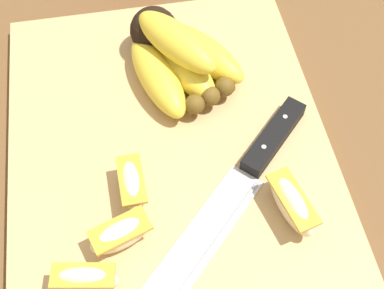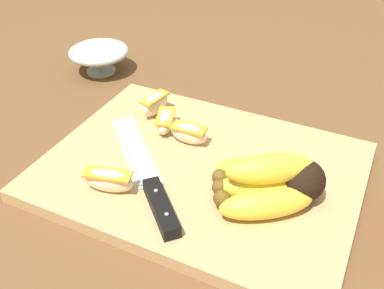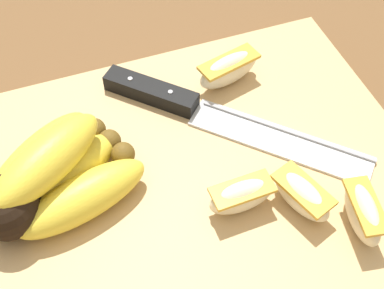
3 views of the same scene
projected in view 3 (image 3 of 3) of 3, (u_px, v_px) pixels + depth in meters
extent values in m
plane|color=brown|center=(164.00, 181.00, 0.50)|extent=(6.00, 6.00, 0.00)
cube|color=tan|center=(180.00, 187.00, 0.49)|extent=(0.45, 0.34, 0.02)
sphere|color=black|center=(7.00, 207.00, 0.43)|extent=(0.06, 0.06, 0.06)
ellipsoid|color=yellow|center=(83.00, 198.00, 0.45)|extent=(0.13, 0.07, 0.04)
sphere|color=brown|center=(123.00, 154.00, 0.48)|extent=(0.02, 0.02, 0.02)
ellipsoid|color=yellow|center=(61.00, 177.00, 0.46)|extent=(0.13, 0.09, 0.04)
sphere|color=brown|center=(109.00, 141.00, 0.48)|extent=(0.02, 0.02, 0.02)
ellipsoid|color=yellow|center=(40.00, 158.00, 0.47)|extent=(0.12, 0.10, 0.04)
sphere|color=brown|center=(94.00, 129.00, 0.49)|extent=(0.02, 0.02, 0.02)
ellipsoid|color=yellow|center=(47.00, 160.00, 0.43)|extent=(0.12, 0.10, 0.04)
cylinder|color=white|center=(67.00, 156.00, 0.45)|extent=(0.02, 0.02, 0.00)
cube|color=silver|center=(280.00, 141.00, 0.51)|extent=(0.15, 0.15, 0.00)
cube|color=#99999E|center=(285.00, 128.00, 0.51)|extent=(0.13, 0.13, 0.00)
cube|color=black|center=(151.00, 92.00, 0.54)|extent=(0.09, 0.09, 0.02)
cylinder|color=#B2B2B7|center=(131.00, 78.00, 0.54)|extent=(0.01, 0.01, 0.00)
cylinder|color=#B2B2B7|center=(170.00, 92.00, 0.52)|extent=(0.01, 0.01, 0.00)
ellipsoid|color=beige|center=(301.00, 196.00, 0.45)|extent=(0.04, 0.07, 0.03)
cube|color=gold|center=(303.00, 189.00, 0.44)|extent=(0.04, 0.06, 0.00)
ellipsoid|color=beige|center=(362.00, 213.00, 0.44)|extent=(0.03, 0.06, 0.04)
cube|color=gold|center=(366.00, 206.00, 0.43)|extent=(0.03, 0.06, 0.00)
ellipsoid|color=beige|center=(241.00, 197.00, 0.45)|extent=(0.06, 0.02, 0.03)
cube|color=gold|center=(242.00, 190.00, 0.44)|extent=(0.06, 0.03, 0.00)
ellipsoid|color=beige|center=(229.00, 70.00, 0.54)|extent=(0.07, 0.04, 0.04)
cube|color=gold|center=(229.00, 62.00, 0.53)|extent=(0.07, 0.04, 0.00)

